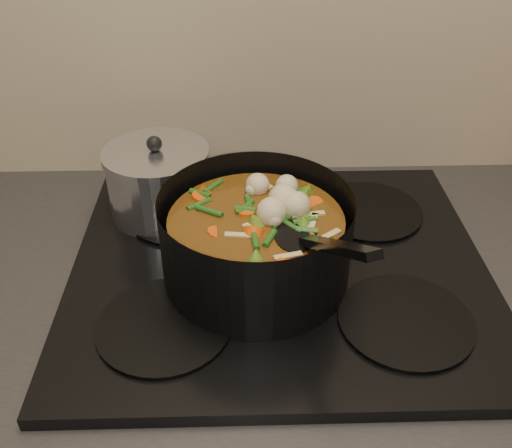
{
  "coord_description": "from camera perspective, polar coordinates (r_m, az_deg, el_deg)",
  "views": [
    {
      "loc": [
        -0.05,
        1.26,
        1.48
      ],
      "look_at": [
        -0.04,
        1.9,
        1.02
      ],
      "focal_mm": 40.0,
      "sensor_mm": 36.0,
      "label": 1
    }
  ],
  "objects": [
    {
      "name": "saucepan",
      "position": [
        0.96,
        -9.72,
        4.22
      ],
      "size": [
        0.17,
        0.17,
        0.14
      ],
      "rotation": [
        0.0,
        0.0,
        -0.23
      ],
      "color": "silver",
      "rests_on": "stovetop"
    },
    {
      "name": "stovetop",
      "position": [
        0.87,
        2.33,
        -4.27
      ],
      "size": [
        0.62,
        0.54,
        0.03
      ],
      "color": "black",
      "rests_on": "counter"
    },
    {
      "name": "counter",
      "position": [
        1.22,
        1.78,
        -21.31
      ],
      "size": [
        2.64,
        0.64,
        0.91
      ],
      "color": "brown",
      "rests_on": "ground"
    },
    {
      "name": "stockpot",
      "position": [
        0.8,
        0.03,
        -1.77
      ],
      "size": [
        0.3,
        0.36,
        0.2
      ],
      "rotation": [
        0.0,
        0.0,
        0.14
      ],
      "color": "black",
      "rests_on": "stovetop"
    }
  ]
}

